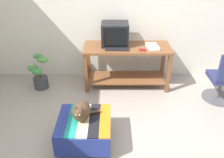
{
  "coord_description": "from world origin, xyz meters",
  "views": [
    {
      "loc": [
        -0.08,
        -2.24,
        2.33
      ],
      "look_at": [
        -0.08,
        0.85,
        0.55
      ],
      "focal_mm": 38.15,
      "sensor_mm": 36.0,
      "label": 1
    }
  ],
  "objects": [
    {
      "name": "ottoman_with_blanket",
      "position": [
        -0.44,
        0.12,
        0.19
      ],
      "size": [
        0.68,
        0.68,
        0.37
      ],
      "color": "#4C4238",
      "rests_on": "ground_plane"
    },
    {
      "name": "cat",
      "position": [
        -0.47,
        0.15,
        0.49
      ],
      "size": [
        0.37,
        0.36,
        0.28
      ],
      "rotation": [
        0.0,
        0.0,
        -0.12
      ],
      "color": "#473323",
      "rests_on": "ottoman_with_blanket"
    },
    {
      "name": "book",
      "position": [
        0.61,
        1.55,
        0.79
      ],
      "size": [
        0.22,
        0.31,
        0.04
      ],
      "primitive_type": "cube",
      "rotation": [
        0.0,
        0.0,
        0.11
      ],
      "color": "white",
      "rests_on": "desk"
    },
    {
      "name": "potted_plant",
      "position": [
        -1.38,
        1.48,
        0.27
      ],
      "size": [
        0.4,
        0.39,
        0.63
      ],
      "color": "#3D3D42",
      "rests_on": "ground_plane"
    },
    {
      "name": "tv_monitor",
      "position": [
        -0.03,
        1.69,
        0.96
      ],
      "size": [
        0.46,
        0.39,
        0.39
      ],
      "rotation": [
        0.0,
        0.0,
        -0.0
      ],
      "color": "black",
      "rests_on": "desk"
    },
    {
      "name": "keyboard",
      "position": [
        -0.0,
        1.47,
        0.78
      ],
      "size": [
        0.41,
        0.16,
        0.02
      ],
      "primitive_type": "cube",
      "rotation": [
        0.0,
        0.0,
        -0.04
      ],
      "color": "black",
      "rests_on": "desk"
    },
    {
      "name": "ground_plane",
      "position": [
        0.0,
        0.0,
        0.0
      ],
      "size": [
        14.0,
        14.0,
        0.0
      ],
      "primitive_type": "plane",
      "color": "#9E9389"
    },
    {
      "name": "office_chair",
      "position": [
        1.73,
        1.09,
        0.39
      ],
      "size": [
        0.52,
        0.52,
        0.89
      ],
      "rotation": [
        0.0,
        0.0,
        3.14
      ],
      "color": "#4C4C51",
      "rests_on": "ground_plane"
    },
    {
      "name": "stapler",
      "position": [
        0.42,
        1.41,
        0.79
      ],
      "size": [
        0.11,
        0.05,
        0.04
      ],
      "primitive_type": "cube",
      "rotation": [
        0.0,
        0.0,
        1.39
      ],
      "color": "#A31E1E",
      "rests_on": "desk"
    },
    {
      "name": "desk",
      "position": [
        0.18,
        1.6,
        0.52
      ],
      "size": [
        1.5,
        0.59,
        0.77
      ],
      "rotation": [
        0.0,
        0.0,
        -0.0
      ],
      "color": "brown",
      "rests_on": "ground_plane"
    },
    {
      "name": "back_wall",
      "position": [
        0.0,
        2.05,
        1.3
      ],
      "size": [
        8.0,
        0.1,
        2.6
      ],
      "primitive_type": "cube",
      "color": "silver",
      "rests_on": "ground_plane"
    }
  ]
}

